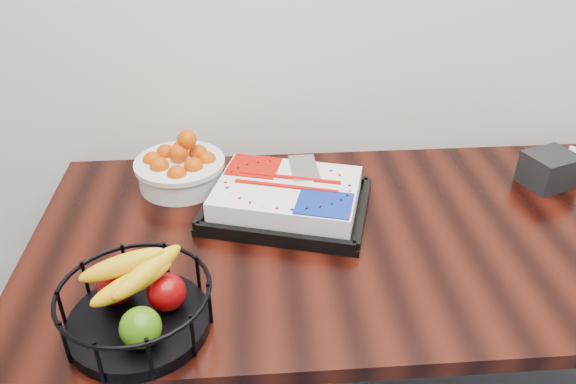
{
  "coord_description": "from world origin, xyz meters",
  "views": [
    {
      "loc": [
        -0.32,
        0.81,
        1.62
      ],
      "look_at": [
        -0.22,
        2.08,
        0.83
      ],
      "focal_mm": 35.0,
      "sensor_mm": 36.0,
      "label": 1
    }
  ],
  "objects": [
    {
      "name": "table",
      "position": [
        0.0,
        2.0,
        0.66
      ],
      "size": [
        1.8,
        0.9,
        0.75
      ],
      "color": "black",
      "rests_on": "ground"
    },
    {
      "name": "cake_tray",
      "position": [
        -0.22,
        2.11,
        0.79
      ],
      "size": [
        0.52,
        0.45,
        0.09
      ],
      "color": "black",
      "rests_on": "table"
    },
    {
      "name": "tangerine_bowl",
      "position": [
        -0.53,
        2.28,
        0.82
      ],
      "size": [
        0.27,
        0.27,
        0.17
      ],
      "color": "white",
      "rests_on": "table"
    },
    {
      "name": "fruit_basket",
      "position": [
        -0.57,
        1.69,
        0.82
      ],
      "size": [
        0.32,
        0.32,
        0.17
      ],
      "color": "black",
      "rests_on": "table"
    },
    {
      "name": "napkin_box",
      "position": [
        0.56,
        2.2,
        0.8
      ],
      "size": [
        0.17,
        0.16,
        0.1
      ],
      "primitive_type": "cube",
      "rotation": [
        0.0,
        0.0,
        0.34
      ],
      "color": "black",
      "rests_on": "table"
    }
  ]
}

